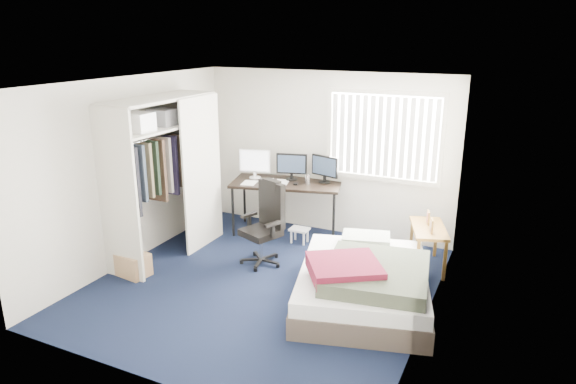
{
  "coord_description": "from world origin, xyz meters",
  "views": [
    {
      "loc": [
        2.77,
        -5.15,
        3.03
      ],
      "look_at": [
        0.15,
        0.4,
        1.12
      ],
      "focal_mm": 32.0,
      "sensor_mm": 36.0,
      "label": 1
    }
  ],
  "objects_px": {
    "nightstand": "(429,232)",
    "bed": "(364,281)",
    "office_chair": "(265,232)",
    "desk": "(287,180)"
  },
  "relations": [
    {
      "from": "nightstand",
      "to": "office_chair",
      "type": "bearing_deg",
      "value": -159.31
    },
    {
      "from": "nightstand",
      "to": "desk",
      "type": "bearing_deg",
      "value": 170.51
    },
    {
      "from": "desk",
      "to": "bed",
      "type": "xyz_separation_m",
      "value": [
        1.78,
        -1.67,
        -0.57
      ]
    },
    {
      "from": "office_chair",
      "to": "bed",
      "type": "height_order",
      "value": "office_chair"
    },
    {
      "from": "nightstand",
      "to": "bed",
      "type": "height_order",
      "value": "nightstand"
    },
    {
      "from": "desk",
      "to": "bed",
      "type": "bearing_deg",
      "value": -43.22
    },
    {
      "from": "office_chair",
      "to": "bed",
      "type": "distance_m",
      "value": 1.66
    },
    {
      "from": "desk",
      "to": "office_chair",
      "type": "relative_size",
      "value": 1.58
    },
    {
      "from": "office_chair",
      "to": "nightstand",
      "type": "xyz_separation_m",
      "value": [
        2.05,
        0.77,
        0.07
      ]
    },
    {
      "from": "desk",
      "to": "office_chair",
      "type": "distance_m",
      "value": 1.24
    }
  ]
}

